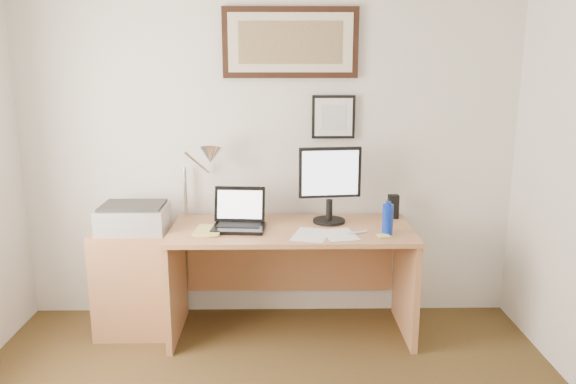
{
  "coord_description": "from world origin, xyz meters",
  "views": [
    {
      "loc": [
        0.07,
        -1.94,
        1.82
      ],
      "look_at": [
        0.13,
        1.43,
        1.04
      ],
      "focal_mm": 35.0,
      "sensor_mm": 36.0,
      "label": 1
    }
  ],
  "objects_px": {
    "water_bottle": "(388,219)",
    "laptop": "(239,219)",
    "book": "(195,230)",
    "printer": "(134,217)",
    "desk": "(291,257)",
    "side_cabinet": "(135,280)",
    "lcd_monitor": "(330,181)"
  },
  "relations": [
    {
      "from": "desk",
      "to": "lcd_monitor",
      "type": "relative_size",
      "value": 3.08
    },
    {
      "from": "water_bottle",
      "to": "lcd_monitor",
      "type": "height_order",
      "value": "lcd_monitor"
    },
    {
      "from": "side_cabinet",
      "to": "book",
      "type": "bearing_deg",
      "value": -15.74
    },
    {
      "from": "desk",
      "to": "book",
      "type": "bearing_deg",
      "value": -165.48
    },
    {
      "from": "book",
      "to": "desk",
      "type": "relative_size",
      "value": 0.15
    },
    {
      "from": "water_bottle",
      "to": "desk",
      "type": "height_order",
      "value": "water_bottle"
    },
    {
      "from": "side_cabinet",
      "to": "desk",
      "type": "bearing_deg",
      "value": 1.89
    },
    {
      "from": "water_bottle",
      "to": "printer",
      "type": "bearing_deg",
      "value": 173.83
    },
    {
      "from": "desk",
      "to": "printer",
      "type": "distance_m",
      "value": 1.09
    },
    {
      "from": "side_cabinet",
      "to": "laptop",
      "type": "relative_size",
      "value": 2.04
    },
    {
      "from": "water_bottle",
      "to": "book",
      "type": "distance_m",
      "value": 1.24
    },
    {
      "from": "book",
      "to": "printer",
      "type": "distance_m",
      "value": 0.44
    },
    {
      "from": "book",
      "to": "laptop",
      "type": "xyz_separation_m",
      "value": [
        0.28,
        0.08,
        0.05
      ]
    },
    {
      "from": "water_bottle",
      "to": "lcd_monitor",
      "type": "relative_size",
      "value": 0.37
    },
    {
      "from": "water_bottle",
      "to": "laptop",
      "type": "relative_size",
      "value": 0.54
    },
    {
      "from": "lcd_monitor",
      "to": "printer",
      "type": "xyz_separation_m",
      "value": [
        -1.31,
        -0.09,
        -0.22
      ]
    },
    {
      "from": "lcd_monitor",
      "to": "side_cabinet",
      "type": "bearing_deg",
      "value": -176.93
    },
    {
      "from": "side_cabinet",
      "to": "laptop",
      "type": "height_order",
      "value": "laptop"
    },
    {
      "from": "desk",
      "to": "printer",
      "type": "relative_size",
      "value": 3.64
    },
    {
      "from": "book",
      "to": "lcd_monitor",
      "type": "distance_m",
      "value": 0.95
    },
    {
      "from": "lcd_monitor",
      "to": "laptop",
      "type": "bearing_deg",
      "value": -169.33
    },
    {
      "from": "laptop",
      "to": "lcd_monitor",
      "type": "bearing_deg",
      "value": 10.67
    },
    {
      "from": "printer",
      "to": "laptop",
      "type": "bearing_deg",
      "value": -1.98
    },
    {
      "from": "book",
      "to": "water_bottle",
      "type": "bearing_deg",
      "value": -3.33
    },
    {
      "from": "desk",
      "to": "lcd_monitor",
      "type": "height_order",
      "value": "lcd_monitor"
    },
    {
      "from": "water_bottle",
      "to": "lcd_monitor",
      "type": "distance_m",
      "value": 0.48
    },
    {
      "from": "water_bottle",
      "to": "printer",
      "type": "relative_size",
      "value": 0.44
    },
    {
      "from": "side_cabinet",
      "to": "printer",
      "type": "relative_size",
      "value": 1.66
    },
    {
      "from": "water_bottle",
      "to": "book",
      "type": "xyz_separation_m",
      "value": [
        -1.23,
        0.07,
        -0.09
      ]
    },
    {
      "from": "book",
      "to": "printer",
      "type": "relative_size",
      "value": 0.53
    },
    {
      "from": "desk",
      "to": "printer",
      "type": "xyz_separation_m",
      "value": [
        -1.05,
        -0.05,
        0.3
      ]
    },
    {
      "from": "book",
      "to": "printer",
      "type": "bearing_deg",
      "value": 165.78
    }
  ]
}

